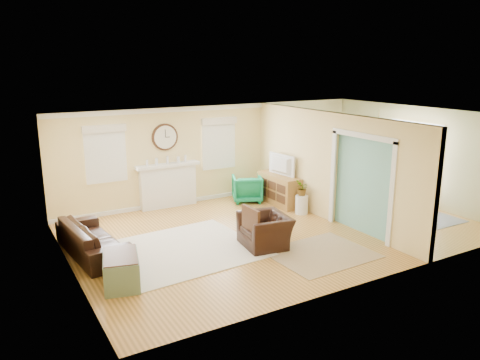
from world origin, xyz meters
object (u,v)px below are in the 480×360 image
at_px(eames_chair, 265,230).
at_px(credenza, 279,189).
at_px(green_chair, 247,188).
at_px(sofa, 93,239).
at_px(dining_table, 379,201).

height_order(eames_chair, credenza, credenza).
relative_size(eames_chair, green_chair, 1.30).
distance_m(eames_chair, credenza, 3.04).
relative_size(sofa, green_chair, 2.79).
relative_size(credenza, dining_table, 0.87).
xyz_separation_m(eames_chair, dining_table, (3.76, 0.46, -0.04)).
bearing_deg(credenza, sofa, -169.11).
height_order(credenza, dining_table, credenza).
bearing_deg(credenza, eames_chair, -129.98).
height_order(sofa, credenza, credenza).
relative_size(eames_chair, dining_table, 0.62).
bearing_deg(credenza, green_chair, 133.51).
height_order(eames_chair, green_chair, green_chair).
relative_size(sofa, credenza, 1.53).
bearing_deg(sofa, eames_chair, -118.62).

